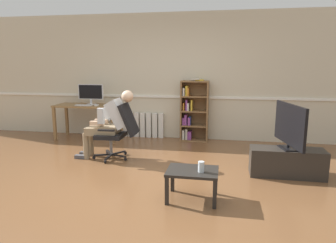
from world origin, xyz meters
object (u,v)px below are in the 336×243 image
Objects in this scene: radiator at (143,125)px; person_seated at (109,122)px; imac_monitor at (91,93)px; bookshelf at (193,112)px; tv_screen at (290,126)px; office_chair at (119,129)px; keyboard at (84,105)px; computer_mouse at (97,105)px; coffee_table at (192,175)px; drinking_glass at (201,167)px; computer_desk at (88,110)px; tv_stand at (287,162)px.

person_seated is (-0.15, -1.64, 0.37)m from radiator.
bookshelf is at bearing 5.55° from imac_monitor.
radiator is at bearing 173.70° from person_seated.
imac_monitor is 4.16m from tv_screen.
office_chair reaches higher than radiator.
computer_mouse reaches higher than keyboard.
drinking_glass is at bearing -24.48° from coffee_table.
tv_stand is (3.85, -1.59, -0.45)m from computer_desk.
imac_monitor is 0.54× the size of tv_stand.
imac_monitor is 1.78m from office_chair.
bookshelf is at bearing 7.37° from computer_desk.
tv_screen is (3.80, -1.67, -0.25)m from imac_monitor.
keyboard is 4.17m from tv_stand.
tv_stand is 1.66m from coffee_table.
radiator is 3.40m from tv_screen.
coffee_table is (2.56, -2.64, -0.33)m from computer_desk.
coffee_table is at bearing -47.57° from computer_mouse.
computer_mouse is at bearing 4.12° from keyboard.
tv_stand is at bearing 81.48° from office_chair.
drinking_glass is (0.11, -0.05, 0.12)m from coffee_table.
tv_screen reaches higher than radiator.
keyboard reaches higher than coffee_table.
radiator is (-1.13, 0.10, -0.35)m from bookshelf.
tv_screen is at bearing -22.28° from computer_mouse.
person_seated is 2.89m from tv_screen.
bookshelf reaches higher than person_seated.
radiator is 3.45m from drinking_glass.
computer_desk is 13.93× the size of computer_mouse.
computer_mouse is 0.08× the size of bookshelf.
bookshelf is at bearing 11.66° from computer_mouse.
tv_screen is at bearing -22.46° from computer_desk.
drinking_glass is (2.62, -2.77, -0.57)m from imac_monitor.
office_chair is 0.82× the size of person_seated.
person_seated reaches higher than radiator.
imac_monitor is at bearing 156.29° from tv_stand.
computer_mouse reaches higher than drinking_glass.
person_seated is at bearing 173.18° from tv_stand.
imac_monitor is 3.85m from drinking_glass.
drinking_glass is (2.41, -2.57, -0.33)m from computer_mouse.
tv_stand is 0.55m from tv_screen.
tv_stand is (3.80, -1.67, -0.81)m from imac_monitor.
radiator is at bearing 16.24° from imac_monitor.
keyboard is 3.72m from drinking_glass.
tv_stand is (2.70, -0.35, -0.32)m from office_chair.
bookshelf reaches higher than radiator.
radiator reaches higher than coffee_table.
tv_stand is (2.87, -0.34, -0.44)m from person_seated.
imac_monitor is at bearing -163.76° from radiator.
coffee_table is (-1.29, -1.05, -0.44)m from tv_screen.
keyboard is at bearing -175.88° from computer_mouse.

